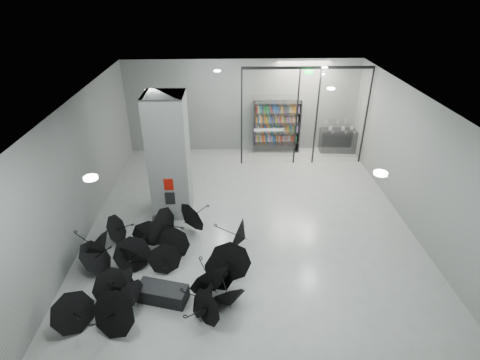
{
  "coord_description": "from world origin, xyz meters",
  "views": [
    {
      "loc": [
        -0.65,
        -8.67,
        7.01
      ],
      "look_at": [
        -0.3,
        1.5,
        1.4
      ],
      "focal_mm": 27.96,
      "sensor_mm": 36.0,
      "label": 1
    }
  ],
  "objects_px": {
    "column": "(169,157)",
    "shop_counter": "(339,140)",
    "bookshelf": "(277,127)",
    "umbrella_cluster": "(160,268)",
    "bench": "(162,293)"
  },
  "relations": [
    {
      "from": "column",
      "to": "shop_counter",
      "type": "height_order",
      "value": "column"
    },
    {
      "from": "bookshelf",
      "to": "umbrella_cluster",
      "type": "relative_size",
      "value": 0.43
    },
    {
      "from": "bench",
      "to": "shop_counter",
      "type": "xyz_separation_m",
      "value": [
        6.61,
        8.62,
        0.31
      ]
    },
    {
      "from": "column",
      "to": "umbrella_cluster",
      "type": "relative_size",
      "value": 0.76
    },
    {
      "from": "column",
      "to": "bench",
      "type": "distance_m",
      "value": 4.37
    },
    {
      "from": "column",
      "to": "bench",
      "type": "relative_size",
      "value": 3.26
    },
    {
      "from": "umbrella_cluster",
      "to": "shop_counter",
      "type": "bearing_deg",
      "value": 49.1
    },
    {
      "from": "bench",
      "to": "bookshelf",
      "type": "height_order",
      "value": "bookshelf"
    },
    {
      "from": "bookshelf",
      "to": "shop_counter",
      "type": "distance_m",
      "value": 2.87
    },
    {
      "from": "umbrella_cluster",
      "to": "bench",
      "type": "bearing_deg",
      "value": -78.57
    },
    {
      "from": "shop_counter",
      "to": "umbrella_cluster",
      "type": "bearing_deg",
      "value": -126.87
    },
    {
      "from": "column",
      "to": "umbrella_cluster",
      "type": "xyz_separation_m",
      "value": [
        0.03,
        -3.18,
        -1.69
      ]
    },
    {
      "from": "bookshelf",
      "to": "umbrella_cluster",
      "type": "xyz_separation_m",
      "value": [
        -3.97,
        -7.93,
        -0.82
      ]
    },
    {
      "from": "bookshelf",
      "to": "umbrella_cluster",
      "type": "height_order",
      "value": "bookshelf"
    },
    {
      "from": "column",
      "to": "shop_counter",
      "type": "distance_m",
      "value": 8.37
    }
  ]
}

